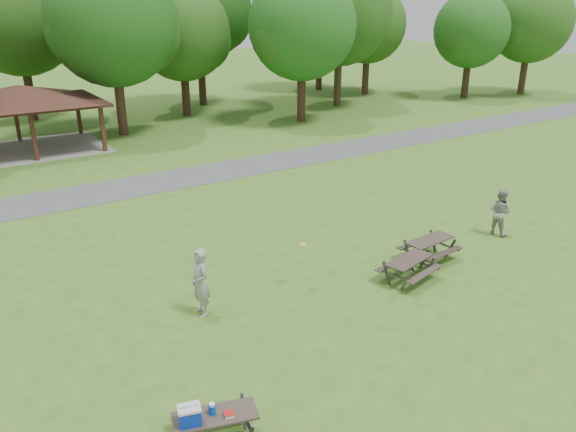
# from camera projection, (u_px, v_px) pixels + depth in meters

# --- Properties ---
(ground) EXTENTS (160.00, 160.00, 0.00)m
(ground) POSITION_uv_depth(u_px,v_px,m) (335.00, 307.00, 16.13)
(ground) COLOR #3B671D
(ground) RESTS_ON ground
(asphalt_path) EXTENTS (120.00, 3.20, 0.02)m
(asphalt_path) POSITION_uv_depth(u_px,v_px,m) (157.00, 182.00, 27.02)
(asphalt_path) COLOR #49494B
(asphalt_path) RESTS_ON ground
(pavilion) EXTENTS (8.60, 7.01, 3.76)m
(pavilion) POSITION_uv_depth(u_px,v_px,m) (19.00, 97.00, 31.64)
(pavilion) COLOR #321E12
(pavilion) RESTS_ON ground
(tree_row_e) EXTENTS (8.40, 8.00, 11.02)m
(tree_row_e) POSITION_uv_depth(u_px,v_px,m) (114.00, 25.00, 34.22)
(tree_row_e) COLOR #321F16
(tree_row_e) RESTS_ON ground
(tree_row_f) EXTENTS (7.35, 7.00, 9.55)m
(tree_row_f) POSITION_uv_depth(u_px,v_px,m) (183.00, 35.00, 40.35)
(tree_row_f) COLOR black
(tree_row_f) RESTS_ON ground
(tree_row_g) EXTENTS (7.77, 7.40, 10.25)m
(tree_row_g) POSITION_uv_depth(u_px,v_px,m) (303.00, 29.00, 38.20)
(tree_row_g) COLOR black
(tree_row_g) RESTS_ON ground
(tree_row_h) EXTENTS (8.61, 8.20, 11.37)m
(tree_row_h) POSITION_uv_depth(u_px,v_px,m) (341.00, 15.00, 43.75)
(tree_row_h) COLOR #302315
(tree_row_h) RESTS_ON ground
(tree_row_i) EXTENTS (7.14, 6.80, 9.52)m
(tree_row_i) POSITION_uv_depth(u_px,v_px,m) (368.00, 27.00, 49.94)
(tree_row_i) COLOR #321F16
(tree_row_i) RESTS_ON ground
(tree_row_j) EXTENTS (6.72, 6.40, 8.96)m
(tree_row_j) POSITION_uv_depth(u_px,v_px,m) (472.00, 32.00, 48.09)
(tree_row_j) COLOR black
(tree_row_j) RESTS_ON ground
(tree_deep_b) EXTENTS (8.40, 8.00, 11.13)m
(tree_deep_b) POSITION_uv_depth(u_px,v_px,m) (19.00, 20.00, 38.35)
(tree_deep_b) COLOR black
(tree_deep_b) RESTS_ON ground
(tree_deep_c) EXTENTS (8.82, 8.40, 11.90)m
(tree_deep_c) POSITION_uv_depth(u_px,v_px,m) (199.00, 10.00, 44.04)
(tree_deep_c) COLOR black
(tree_deep_c) RESTS_ON ground
(tree_deep_d) EXTENTS (8.40, 8.00, 11.27)m
(tree_deep_d) POSITION_uv_depth(u_px,v_px,m) (321.00, 13.00, 52.02)
(tree_deep_d) COLOR black
(tree_deep_d) RESTS_ON ground
(tree_flank_right) EXTENTS (7.56, 7.20, 9.97)m
(tree_flank_right) POSITION_uv_depth(u_px,v_px,m) (531.00, 24.00, 49.79)
(tree_flank_right) COLOR black
(tree_flank_right) RESTS_ON ground
(picnic_table_near) EXTENTS (1.96, 1.74, 1.15)m
(picnic_table_near) POSITION_uv_depth(u_px,v_px,m) (207.00, 419.00, 10.90)
(picnic_table_near) COLOR #332B24
(picnic_table_near) RESTS_ON ground
(picnic_table_middle) EXTENTS (1.98, 1.72, 0.75)m
(picnic_table_middle) POSITION_uv_depth(u_px,v_px,m) (409.00, 264.00, 17.49)
(picnic_table_middle) COLOR #2F2622
(picnic_table_middle) RESTS_ON ground
(picnic_table_far) EXTENTS (1.88, 1.56, 0.77)m
(picnic_table_far) POSITION_uv_depth(u_px,v_px,m) (430.00, 244.00, 18.87)
(picnic_table_far) COLOR #302A23
(picnic_table_far) RESTS_ON ground
(frisbee_in_flight) EXTENTS (0.26, 0.26, 0.02)m
(frisbee_in_flight) POSITION_uv_depth(u_px,v_px,m) (303.00, 245.00, 16.76)
(frisbee_in_flight) COLOR gold
(frisbee_in_flight) RESTS_ON ground
(frisbee_thrower) EXTENTS (0.48, 0.73, 1.98)m
(frisbee_thrower) POSITION_uv_depth(u_px,v_px,m) (200.00, 283.00, 15.42)
(frisbee_thrower) COLOR gray
(frisbee_thrower) RESTS_ON ground
(frisbee_catcher) EXTENTS (0.78, 0.94, 1.75)m
(frisbee_catcher) POSITION_uv_depth(u_px,v_px,m) (500.00, 212.00, 20.82)
(frisbee_catcher) COLOR gray
(frisbee_catcher) RESTS_ON ground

